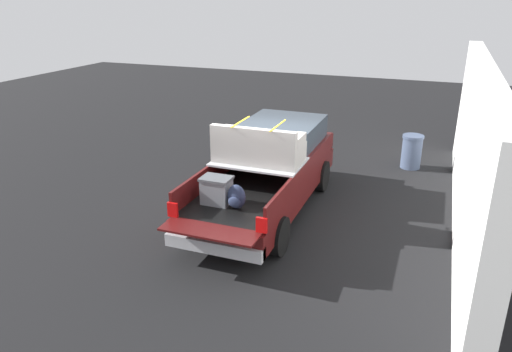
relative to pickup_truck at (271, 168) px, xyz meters
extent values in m
plane|color=black|center=(-0.38, 0.00, -0.96)|extent=(40.00, 40.00, 0.00)
cube|color=#470F0F|center=(-0.38, 0.00, -0.35)|extent=(5.50, 1.92, 0.48)
cube|color=black|center=(-1.58, 0.00, -0.09)|extent=(2.80, 1.80, 0.04)
cube|color=#470F0F|center=(-1.58, 0.93, 0.14)|extent=(2.80, 0.06, 0.50)
cube|color=#470F0F|center=(-1.58, -0.93, 0.14)|extent=(2.80, 0.06, 0.50)
cube|color=#470F0F|center=(-0.21, 0.00, 0.14)|extent=(0.06, 1.80, 0.50)
cube|color=#470F0F|center=(-3.25, 0.00, -0.09)|extent=(0.55, 1.80, 0.04)
cube|color=#B2B2B7|center=(-0.80, 0.00, 0.41)|extent=(1.25, 1.92, 0.04)
cube|color=#470F0F|center=(0.97, 0.00, 0.14)|extent=(2.30, 1.92, 0.50)
cube|color=#2D3842|center=(0.87, 0.00, 0.66)|extent=(1.94, 1.76, 0.55)
cube|color=#470F0F|center=(2.32, 0.00, 0.08)|extent=(0.40, 1.82, 0.38)
cube|color=#B2B2B7|center=(-3.10, 0.00, -0.47)|extent=(0.24, 1.92, 0.24)
cube|color=red|center=(-3.00, 0.88, 0.07)|extent=(0.06, 0.20, 0.28)
cube|color=red|center=(-3.00, -0.88, 0.07)|extent=(0.06, 0.20, 0.28)
cylinder|color=black|center=(1.37, 0.88, -0.57)|extent=(0.79, 0.30, 0.79)
cylinder|color=black|center=(1.37, -0.88, -0.57)|extent=(0.79, 0.30, 0.79)
cylinder|color=black|center=(-2.13, 0.88, -0.57)|extent=(0.79, 0.30, 0.79)
cylinder|color=black|center=(-2.13, -0.88, -0.57)|extent=(0.79, 0.30, 0.79)
cube|color=slate|center=(-2.14, 0.38, 0.17)|extent=(0.40, 0.55, 0.49)
cube|color=#505359|center=(-2.14, 0.38, 0.45)|extent=(0.44, 0.59, 0.05)
ellipsoid|color=#283351|center=(-2.23, -0.08, 0.17)|extent=(0.20, 0.37, 0.49)
ellipsoid|color=#283351|center=(-2.34, -0.08, 0.10)|extent=(0.09, 0.26, 0.22)
cube|color=#9E9993|center=(-0.80, 0.00, 0.64)|extent=(0.89, 1.87, 0.42)
cube|color=#9E9993|center=(-1.17, 0.00, 1.05)|extent=(0.16, 1.87, 0.40)
cube|color=#9E9993|center=(-0.75, 0.83, 0.96)|extent=(0.65, 0.20, 0.22)
cube|color=#9E9993|center=(-0.75, -0.84, 0.96)|extent=(0.65, 0.20, 0.22)
cube|color=yellow|center=(-0.80, 0.42, 1.26)|extent=(0.99, 0.03, 0.02)
cube|color=yellow|center=(-0.80, -0.43, 1.26)|extent=(0.99, 0.03, 0.02)
cube|color=white|center=(0.53, -4.28, 0.76)|extent=(11.07, 0.36, 3.45)
cylinder|color=#3F4C66|center=(3.97, -2.93, -0.51)|extent=(0.56, 0.56, 0.90)
cylinder|color=#3F4C66|center=(3.97, -2.93, -0.02)|extent=(0.60, 0.60, 0.08)
camera|label=1|loc=(-10.02, -3.48, 3.84)|focal=33.85mm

